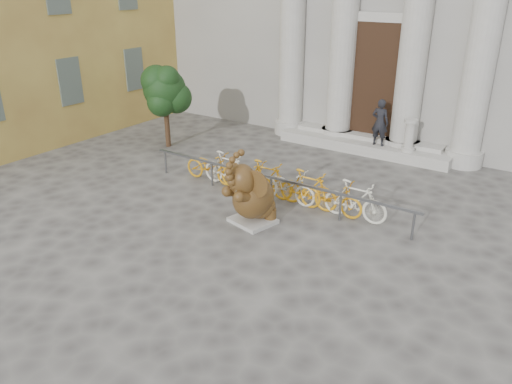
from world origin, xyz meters
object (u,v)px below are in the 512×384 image
Objects in this scene: elephant_statue at (252,196)px; tree at (165,90)px; pedestrian at (380,122)px; bike_rack at (276,181)px.

elephant_statue is 0.68× the size of tree.
pedestrian is (0.66, 6.51, 0.43)m from elephant_statue.
elephant_statue is 6.56m from pedestrian.
bike_rack is at bearing 114.21° from elephant_statue.
tree is at bearing 26.00° from pedestrian.
elephant_statue is 0.24× the size of bike_rack.
pedestrian is at bearing 26.37° from tree.
pedestrian is at bearing 79.13° from bike_rack.
elephant_statue is 1.25× the size of pedestrian.
tree reaches higher than bike_rack.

